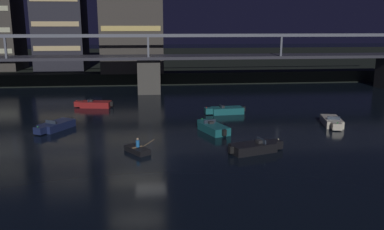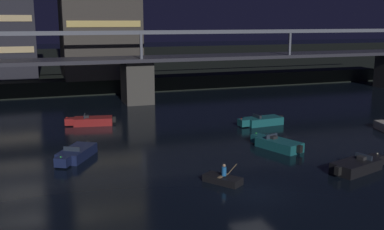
{
  "view_description": "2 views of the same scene",
  "coord_description": "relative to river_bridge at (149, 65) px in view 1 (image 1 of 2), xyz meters",
  "views": [
    {
      "loc": [
        0.07,
        -31.24,
        10.88
      ],
      "look_at": [
        4.71,
        12.14,
        1.03
      ],
      "focal_mm": 37.49,
      "sensor_mm": 36.0,
      "label": 1
    },
    {
      "loc": [
        -12.48,
        -24.17,
        10.7
      ],
      "look_at": [
        1.36,
        15.86,
        1.84
      ],
      "focal_mm": 42.34,
      "sensor_mm": 36.0,
      "label": 2
    }
  ],
  "objects": [
    {
      "name": "tower_west_tall",
      "position": [
        -16.77,
        16.14,
        8.89
      ],
      "size": [
        9.21,
        8.83,
        22.64
      ],
      "color": "#282833",
      "rests_on": "far_riverbank"
    },
    {
      "name": "river_bridge",
      "position": [
        0.0,
        0.0,
        0.0
      ],
      "size": [
        89.8,
        6.4,
        9.38
      ],
      "color": "#4C4944",
      "rests_on": "ground"
    },
    {
      "name": "speedboat_near_center",
      "position": [
        9.44,
        -17.04,
        -4.06
      ],
      "size": [
        5.23,
        2.15,
        1.16
      ],
      "color": "#196066",
      "rests_on": "ground"
    },
    {
      "name": "ground_plane",
      "position": [
        0.0,
        -34.04,
        -4.48
      ],
      "size": [
        400.0,
        400.0,
        0.0
      ],
      "primitive_type": "plane",
      "color": "black"
    },
    {
      "name": "speedboat_far_left",
      "position": [
        -7.39,
        -11.23,
        -4.06
      ],
      "size": [
        5.23,
        2.43,
        1.16
      ],
      "color": "maroon",
      "rests_on": "ground"
    },
    {
      "name": "far_riverbank",
      "position": [
        0.0,
        48.01,
        -3.38
      ],
      "size": [
        240.0,
        80.0,
        2.2
      ],
      "primitive_type": "cube",
      "color": "black",
      "rests_on": "ground"
    },
    {
      "name": "dinghy_with_paddler",
      "position": [
        -1.12,
        -31.66,
        -4.2
      ],
      "size": [
        2.7,
        2.76,
        1.36
      ],
      "color": "black",
      "rests_on": "ground"
    },
    {
      "name": "speedboat_mid_center",
      "position": [
        6.49,
        -25.5,
        -4.06
      ],
      "size": [
        3.02,
        5.11,
        1.16
      ],
      "color": "#196066",
      "rests_on": "ground"
    },
    {
      "name": "speedboat_mid_left",
      "position": [
        -9.96,
        -22.86,
        -4.06
      ],
      "size": [
        3.63,
        4.86,
        1.16
      ],
      "color": "#19234C",
      "rests_on": "ground"
    },
    {
      "name": "speedboat_mid_right",
      "position": [
        9.1,
        -32.58,
        -4.06
      ],
      "size": [
        5.15,
        2.89,
        1.16
      ],
      "color": "black",
      "rests_on": "ground"
    },
    {
      "name": "speedboat_near_right",
      "position": [
        20.04,
        -24.2,
        -4.06
      ],
      "size": [
        2.61,
        5.21,
        1.16
      ],
      "color": "beige",
      "rests_on": "ground"
    }
  ]
}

